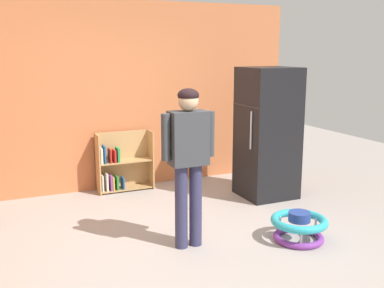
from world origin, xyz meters
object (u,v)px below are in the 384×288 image
(refrigerator, at_px, (267,133))
(standing_person, at_px, (188,153))
(bookshelf, at_px, (121,165))
(baby_walker, at_px, (299,227))

(refrigerator, distance_m, standing_person, 2.01)
(refrigerator, bearing_deg, standing_person, -146.00)
(bookshelf, bearing_deg, standing_person, -86.67)
(refrigerator, xyz_separation_m, standing_person, (-1.66, -1.12, 0.10))
(refrigerator, relative_size, baby_walker, 2.95)
(bookshelf, height_order, standing_person, standing_person)
(refrigerator, relative_size, standing_person, 1.09)
(bookshelf, xyz_separation_m, standing_person, (0.13, -2.19, 0.62))
(bookshelf, relative_size, baby_walker, 1.41)
(bookshelf, distance_m, baby_walker, 2.84)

